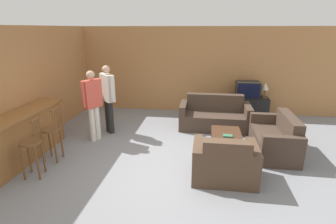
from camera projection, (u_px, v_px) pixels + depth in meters
ground_plane at (169, 168)px, 4.98m from camera, size 24.00×24.00×0.00m
wall_back at (185, 70)px, 8.11m from camera, size 9.40×0.08×2.60m
wall_left at (43, 82)px, 6.31m from camera, size 0.08×8.73×2.60m
bar_counter at (13, 142)px, 4.95m from camera, size 0.55×2.76×0.97m
bar_chair_near at (32, 147)px, 4.56m from camera, size 0.43×0.43×1.10m
bar_chair_mid at (51, 133)px, 5.13m from camera, size 0.38×0.38×1.10m
couch_far at (215, 117)px, 6.92m from camera, size 1.81×0.84×0.86m
armchair_near at (225, 164)px, 4.53m from camera, size 1.10×0.80×0.84m
loveseat_right at (276, 139)px, 5.56m from camera, size 0.77×1.53×0.82m
coffee_table at (226, 135)px, 5.69m from camera, size 0.63×0.89×0.37m
tv_unit at (246, 107)px, 7.78m from camera, size 1.22×0.52×0.61m
tv at (248, 89)px, 7.61m from camera, size 0.67×0.44×0.47m
book_on_table at (228, 136)px, 5.48m from camera, size 0.20×0.14×0.03m
table_lamp at (265, 87)px, 7.53m from camera, size 0.22×0.22×0.44m
person_by_window at (108, 96)px, 6.44m from camera, size 0.46×0.47×1.70m
person_by_counter at (93, 102)px, 5.97m from camera, size 0.35×0.47×1.65m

